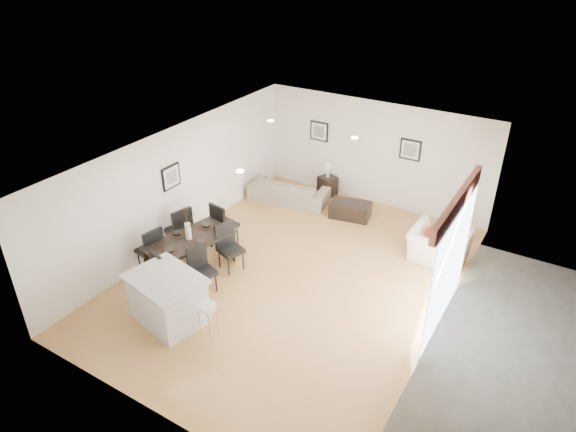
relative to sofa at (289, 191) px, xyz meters
The scene contains 26 objects.
ground 3.43m from the sofa, 56.93° to the right, with size 8.00×8.00×0.00m, color tan.
wall_back 2.42m from the sofa, 31.29° to the left, with size 6.00×0.04×2.70m, color white.
wall_front 7.19m from the sofa, 74.80° to the right, with size 6.00×0.04×2.70m, color white.
wall_left 3.26m from the sofa, 111.59° to the right, with size 0.04×8.00×2.70m, color white.
wall_right 5.74m from the sofa, 30.50° to the right, with size 0.04×8.00×2.70m, color white.
ceiling 4.18m from the sofa, 56.93° to the right, with size 6.00×8.00×0.02m, color white.
sofa is the anchor object (origin of this frame).
armchair 4.27m from the sofa, 10.07° to the right, with size 1.17×1.02×0.76m, color white.
dining_table 3.75m from the sofa, 92.16° to the right, with size 1.27×1.94×0.74m.
dining_chair_wnear 4.27m from the sofa, 100.39° to the right, with size 0.54×0.54×1.02m.
dining_chair_wfar 3.41m from the sofa, 103.03° to the right, with size 0.61×0.61×1.09m.
dining_chair_enear 4.18m from the sofa, 83.19° to the right, with size 0.55×0.55×0.97m.
dining_chair_efar 3.30m from the sofa, 81.39° to the right, with size 0.59×0.59×1.02m.
dining_chair_head 4.84m from the sofa, 91.39° to the right, with size 0.54×0.54×0.97m.
dining_chair_foot 2.64m from the sofa, 93.40° to the right, with size 0.54×0.54×1.05m.
vase 3.80m from the sofa, 92.16° to the right, with size 0.98×1.50×0.76m.
coffee_table 1.76m from the sofa, ahead, with size 0.97×0.58×0.39m, color black.
side_table 1.10m from the sofa, 49.26° to the left, with size 0.41×0.41×0.54m, color black.
table_lamp 1.20m from the sofa, 49.26° to the left, with size 0.19×0.19×0.37m.
cushion 4.20m from the sofa, 11.79° to the right, with size 0.37×0.11×0.37m, color maroon.
kitchen_island 5.22m from the sofa, 83.53° to the right, with size 1.52×1.28×0.94m.
bar_stool 5.41m from the sofa, 73.69° to the right, with size 0.33×0.33×0.71m.
framed_print_back_left 1.76m from the sofa, 76.45° to the left, with size 0.52×0.04×0.52m.
framed_print_back_right 3.27m from the sofa, 21.76° to the left, with size 0.52×0.04×0.52m.
framed_print_left_wall 3.53m from the sofa, 109.80° to the right, with size 0.04×0.52×0.52m.
sliding_door 5.63m from the sofa, 28.02° to the right, with size 0.12×2.70×2.57m.
Camera 1 is at (4.40, -7.46, 6.30)m, focal length 32.00 mm.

